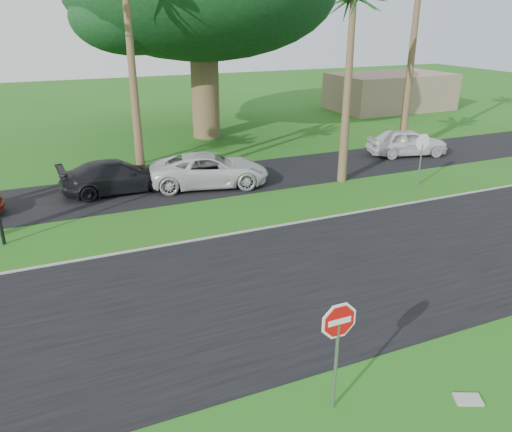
{
  "coord_description": "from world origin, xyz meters",
  "views": [
    {
      "loc": [
        -4.19,
        -9.81,
        7.51
      ],
      "look_at": [
        1.49,
        3.28,
        1.8
      ],
      "focal_mm": 35.0,
      "sensor_mm": 36.0,
      "label": 1
    }
  ],
  "objects": [
    {
      "name": "car_dark",
      "position": [
        -1.35,
        12.68,
        0.73
      ],
      "size": [
        5.15,
        2.31,
        1.46
      ],
      "primitive_type": "imported",
      "rotation": [
        0.0,
        0.0,
        1.62
      ],
      "color": "black",
      "rests_on": "ground"
    },
    {
      "name": "building_far",
      "position": [
        24.0,
        26.0,
        1.5
      ],
      "size": [
        10.0,
        6.0,
        3.0
      ],
      "primitive_type": "cube",
      "color": "gray",
      "rests_on": "ground"
    },
    {
      "name": "stop_sign_near",
      "position": [
        0.5,
        -3.0,
        1.77
      ],
      "size": [
        1.05,
        0.07,
        2.62
      ],
      "color": "gray",
      "rests_on": "ground"
    },
    {
      "name": "car_minivan",
      "position": [
        2.83,
        11.87,
        0.77
      ],
      "size": [
        5.97,
        3.72,
        1.54
      ],
      "primitive_type": "imported",
      "rotation": [
        0.0,
        0.0,
        1.35
      ],
      "color": "silver",
      "rests_on": "ground"
    },
    {
      "name": "curb",
      "position": [
        0.0,
        6.05,
        0.03
      ],
      "size": [
        120.0,
        0.12,
        0.06
      ],
      "primitive_type": "cube",
      "color": "gray",
      "rests_on": "ground"
    },
    {
      "name": "stop_sign_far",
      "position": [
        12.0,
        8.0,
        1.77
      ],
      "size": [
        1.05,
        0.07,
        2.62
      ],
      "rotation": [
        0.0,
        0.0,
        3.14
      ],
      "color": "gray",
      "rests_on": "ground"
    },
    {
      "name": "ground",
      "position": [
        0.0,
        0.0,
        0.0
      ],
      "size": [
        120.0,
        120.0,
        0.0
      ],
      "primitive_type": "plane",
      "color": "#265A16",
      "rests_on": "ground"
    },
    {
      "name": "palm_right_near",
      "position": [
        9.0,
        10.0,
        8.19
      ],
      "size": [
        5.0,
        5.0,
        9.5
      ],
      "color": "brown",
      "rests_on": "ground"
    },
    {
      "name": "utility_slab",
      "position": [
        3.21,
        -3.98,
        0.03
      ],
      "size": [
        0.65,
        0.55,
        0.06
      ],
      "primitive_type": "cube",
      "rotation": [
        0.0,
        0.0,
        -0.43
      ],
      "color": "gray",
      "rests_on": "ground"
    },
    {
      "name": "road",
      "position": [
        0.0,
        2.0,
        0.01
      ],
      "size": [
        120.0,
        8.0,
        0.02
      ],
      "primitive_type": "cube",
      "color": "black",
      "rests_on": "ground"
    },
    {
      "name": "car_pickup",
      "position": [
        15.08,
        12.66,
        0.77
      ],
      "size": [
        4.84,
        2.86,
        1.55
      ],
      "primitive_type": "imported",
      "rotation": [
        0.0,
        0.0,
        1.33
      ],
      "color": "silver",
      "rests_on": "ground"
    },
    {
      "name": "parking_strip",
      "position": [
        0.0,
        12.5,
        0.01
      ],
      "size": [
        120.0,
        5.0,
        0.02
      ],
      "primitive_type": "cube",
      "color": "black",
      "rests_on": "ground"
    }
  ]
}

